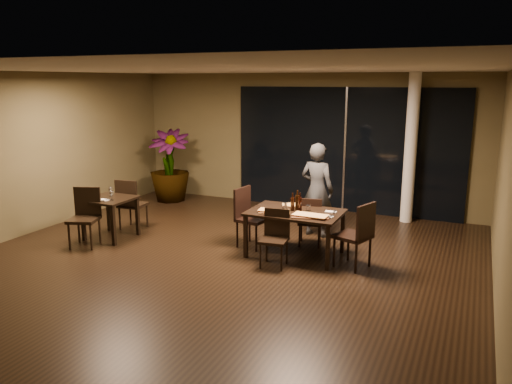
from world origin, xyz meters
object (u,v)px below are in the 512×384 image
(chair_main_left, at_px, (248,214))
(bottle_b, at_px, (300,202))
(chair_main_right, at_px, (358,232))
(bottle_c, at_px, (297,200))
(potted_plant, at_px, (169,166))
(side_table, at_px, (110,205))
(chair_side_far, at_px, (130,202))
(bottle_a, at_px, (293,202))
(chair_main_far, at_px, (310,219))
(chair_side_near, at_px, (85,214))
(diner, at_px, (317,190))
(chair_main_near, at_px, (275,234))
(main_table, at_px, (295,216))

(chair_main_left, distance_m, bottle_b, 1.03)
(chair_main_right, distance_m, bottle_c, 1.17)
(chair_main_right, relative_size, bottle_c, 3.16)
(potted_plant, xyz_separation_m, bottle_b, (4.11, -2.36, 0.05))
(side_table, distance_m, chair_side_far, 0.56)
(chair_side_far, xyz_separation_m, bottle_a, (3.33, -0.03, 0.34))
(chair_main_far, xyz_separation_m, bottle_c, (-0.09, -0.42, 0.42))
(chair_side_near, height_order, diner, diner)
(chair_main_near, height_order, chair_main_left, chair_main_left)
(chair_main_left, bearing_deg, side_table, 112.64)
(side_table, distance_m, potted_plant, 2.98)
(main_table, distance_m, side_table, 3.44)
(side_table, distance_m, bottle_c, 3.46)
(chair_main_left, relative_size, bottle_a, 3.48)
(chair_side_far, bearing_deg, chair_main_left, 175.60)
(chair_main_near, distance_m, chair_main_right, 1.27)
(diner, bearing_deg, bottle_c, 98.48)
(chair_main_right, xyz_separation_m, chair_side_near, (-4.60, -0.83, -0.01))
(side_table, height_order, potted_plant, potted_plant)
(chair_main_near, bearing_deg, chair_main_right, 10.33)
(bottle_b, xyz_separation_m, bottle_c, (-0.07, 0.06, 0.01))
(main_table, height_order, bottle_a, bottle_a)
(main_table, bearing_deg, chair_main_far, 81.00)
(chair_main_far, xyz_separation_m, chair_main_right, (1.00, -0.70, 0.09))
(main_table, xyz_separation_m, chair_main_right, (1.08, -0.17, -0.09))
(side_table, distance_m, chair_main_right, 4.49)
(bottle_a, bearing_deg, main_table, -22.10)
(side_table, distance_m, chair_main_left, 2.57)
(bottle_c, bearing_deg, potted_plant, 150.40)
(bottle_c, bearing_deg, side_table, -169.92)
(chair_side_near, relative_size, bottle_a, 3.44)
(chair_main_right, bearing_deg, chair_main_near, -53.65)
(potted_plant, xyz_separation_m, bottle_a, (3.99, -2.38, 0.04))
(chair_main_near, height_order, chair_side_near, chair_side_near)
(potted_plant, height_order, bottle_a, potted_plant)
(chair_side_near, bearing_deg, chair_main_near, -11.89)
(chair_main_right, height_order, chair_side_near, chair_main_right)
(chair_side_far, relative_size, potted_plant, 0.59)
(main_table, xyz_separation_m, potted_plant, (-4.05, 2.40, 0.18))
(chair_main_near, relative_size, chair_main_left, 0.86)
(potted_plant, bearing_deg, bottle_c, -29.60)
(side_table, relative_size, diner, 0.46)
(diner, distance_m, bottle_b, 1.14)
(chair_main_left, height_order, chair_side_far, chair_main_left)
(side_table, relative_size, chair_main_right, 0.77)
(chair_main_right, height_order, potted_plant, potted_plant)
(potted_plant, bearing_deg, chair_main_right, -26.62)
(chair_main_far, xyz_separation_m, bottle_a, (-0.14, -0.50, 0.41))
(diner, xyz_separation_m, bottle_b, (0.06, -1.14, 0.03))
(potted_plant, bearing_deg, bottle_b, -29.88)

